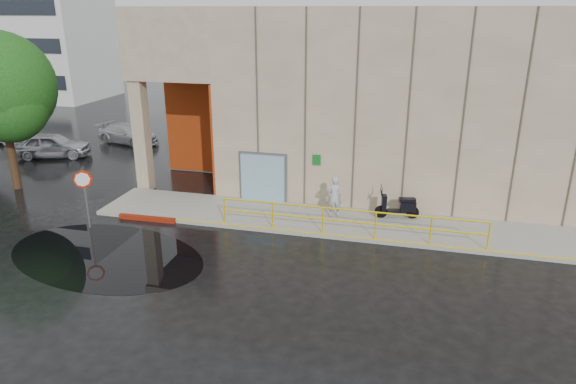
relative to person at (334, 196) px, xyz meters
The scene contains 14 objects.
ground 6.04m from the person, 125.07° to the right, with size 120.00×120.00×0.00m, color black.
sidewalk 1.13m from the person, 33.66° to the right, with size 20.00×3.00×0.15m, color gray.
building 7.11m from the person, 74.67° to the left, with size 20.00×10.17×8.00m.
guardrail 1.94m from the person, 64.58° to the right, with size 9.56×0.06×1.03m.
distant_building 39.54m from the person, 143.69° to the left, with size 12.00×8.08×15.00m.
person is the anchor object (origin of this frame).
scooter 2.49m from the person, ahead, with size 1.75×0.85×1.33m.
stop_sign 9.48m from the person, 160.84° to the right, with size 0.60×0.41×2.31m.
red_curb 7.43m from the person, 165.02° to the right, with size 2.40×0.18×0.18m, color maroon.
puddle 8.68m from the person, 144.57° to the right, with size 7.43×4.57×0.01m, color black.
car_a 17.59m from the person, 162.97° to the left, with size 1.64×4.07×1.39m, color silver.
car_b 23.41m from the person, 161.80° to the left, with size 1.38×3.95×1.30m, color silver.
car_c 16.95m from the person, 147.86° to the left, with size 1.68×4.12×1.20m, color #AAACB1.
tree_near 15.20m from the person, behind, with size 4.78×4.78×7.11m.
Camera 1 is at (6.25, -13.86, 7.92)m, focal length 32.00 mm.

